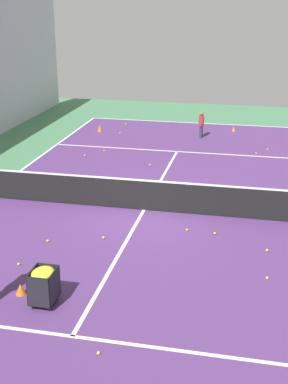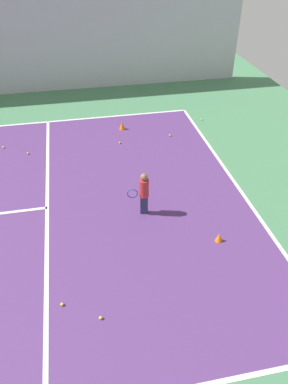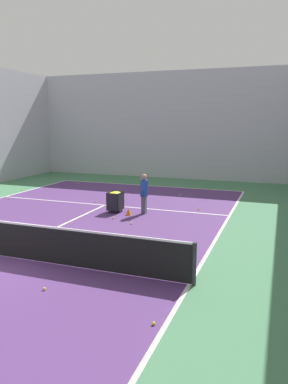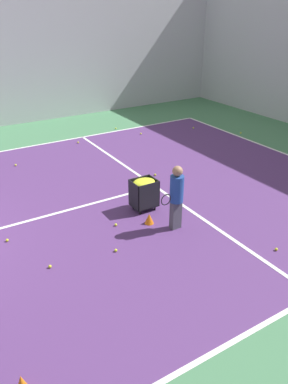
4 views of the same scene
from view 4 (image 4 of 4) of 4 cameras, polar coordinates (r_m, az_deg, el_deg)
name	(u,v)px [view 4 (image 4 of 4)]	position (r m, az deg, el deg)	size (l,w,h in m)	color
line_baseline_far	(282,152)	(14.82, 20.23, 5.68)	(11.04, 0.10, 0.00)	white
line_service_far	(155,187)	(11.24, 1.74, 0.84)	(11.04, 0.10, 0.00)	white
coach_at_net	(176,194)	(8.78, 4.96, -0.27)	(0.34, 0.65, 1.63)	#4C4C56
ball_cart	(144,188)	(9.74, 0.00, 0.55)	(0.52, 0.65, 0.86)	black
training_cone_0	(22,384)	(6.10, -18.10, -26.04)	(0.21, 0.21, 0.33)	orange
training_cone_1	(149,219)	(9.32, 0.79, -4.07)	(0.23, 0.23, 0.27)	orange
tennis_ball_2	(78,142)	(15.10, -10.01, 7.45)	(0.07, 0.07, 0.07)	yellow
tennis_ball_4	(16,165)	(13.42, -18.98, 3.91)	(0.07, 0.07, 0.07)	yellow
tennis_ball_5	(241,133)	(16.56, 14.53, 8.72)	(0.07, 0.07, 0.07)	yellow
tennis_ball_10	(276,249)	(8.89, 19.52, -8.23)	(0.07, 0.07, 0.07)	yellow
tennis_ball_11	(141,134)	(15.94, -0.47, 8.89)	(0.07, 0.07, 0.07)	yellow
tennis_ball_12	(193,128)	(16.87, 7.54, 9.67)	(0.07, 0.07, 0.07)	yellow
tennis_ball_14	(7,240)	(9.24, -20.13, -6.92)	(0.07, 0.07, 0.07)	yellow
tennis_ball_16	(116,225)	(9.28, -4.31, -5.00)	(0.07, 0.07, 0.07)	yellow
tennis_ball_18	(50,266)	(8.14, -14.14, -10.95)	(0.07, 0.07, 0.07)	yellow
tennis_ball_25	(116,250)	(8.38, -4.32, -8.85)	(0.07, 0.07, 0.07)	yellow
tennis_ball_26	(116,128)	(16.71, -4.32, 9.65)	(0.07, 0.07, 0.07)	yellow
tennis_ball_32	(155,175)	(11.96, 1.72, 2.66)	(0.07, 0.07, 0.07)	yellow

